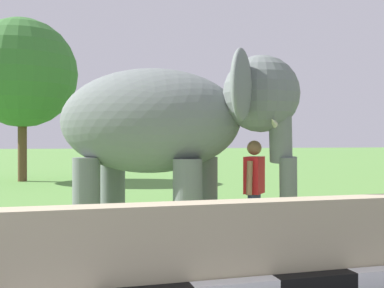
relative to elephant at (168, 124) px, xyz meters
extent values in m
cube|color=black|center=(0.94, -2.94, -1.80)|extent=(0.90, 0.20, 0.24)
cube|color=tan|center=(-0.76, -2.64, -1.42)|extent=(28.00, 0.36, 1.00)
cylinder|color=slate|center=(0.65, 0.11, -1.23)|extent=(0.44, 0.44, 1.38)
cylinder|color=slate|center=(0.16, -0.64, -1.23)|extent=(0.44, 0.44, 1.38)
cylinder|color=slate|center=(-0.77, 1.04, -1.23)|extent=(0.44, 0.44, 1.38)
cylinder|color=slate|center=(-1.26, 0.29, -1.23)|extent=(0.44, 0.44, 1.38)
ellipsoid|color=slate|center=(-0.30, 0.20, 0.05)|extent=(3.47, 3.03, 1.70)
sphere|color=slate|center=(1.26, -0.82, 0.43)|extent=(1.16, 1.16, 1.16)
ellipsoid|color=#D84C8C|center=(1.50, -0.98, 0.58)|extent=(0.65, 0.73, 0.44)
ellipsoid|color=slate|center=(1.57, -0.09, 0.48)|extent=(0.69, 0.89, 1.00)
ellipsoid|color=slate|center=(0.71, -1.40, 0.48)|extent=(0.69, 0.89, 1.00)
cylinder|color=slate|center=(1.50, -0.98, -0.12)|extent=(0.57, 0.62, 1.00)
cylinder|color=slate|center=(1.60, -1.04, -0.92)|extent=(0.40, 0.42, 0.82)
cone|color=beige|center=(1.61, -0.71, -0.02)|extent=(0.43, 0.55, 0.22)
cone|color=beige|center=(1.30, -1.18, -0.02)|extent=(0.43, 0.55, 0.22)
cylinder|color=navy|center=(1.35, -0.44, -1.51)|extent=(0.15, 0.15, 0.82)
cylinder|color=navy|center=(1.22, -0.59, -1.51)|extent=(0.15, 0.15, 0.82)
cube|color=red|center=(1.28, -0.51, -0.81)|extent=(0.44, 0.46, 0.58)
cylinder|color=#9E7251|center=(1.45, -0.31, -0.84)|extent=(0.14, 0.15, 0.52)
cylinder|color=#9E7251|center=(1.12, -0.71, -0.84)|extent=(0.16, 0.17, 0.53)
sphere|color=#9E7251|center=(1.28, -0.51, -0.38)|extent=(0.23, 0.23, 0.23)
cylinder|color=brown|center=(-3.25, 13.00, -0.31)|extent=(0.36, 0.36, 3.24)
sphere|color=#377030|center=(-3.25, 13.00, 2.54)|extent=(4.48, 4.48, 4.48)
camera|label=1|loc=(-1.62, -7.29, -0.29)|focal=43.44mm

